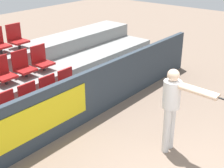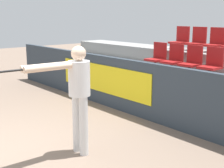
% 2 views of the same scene
% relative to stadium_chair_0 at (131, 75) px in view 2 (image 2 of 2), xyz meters
% --- Properties ---
extents(barrier_wall, '(9.78, 0.14, 1.14)m').
position_rel_stadium_chair_0_xyz_m(barrier_wall, '(0.77, -0.66, -0.07)').
color(barrier_wall, '#2D3842').
rests_on(barrier_wall, ground).
extents(bleacher_tier_front, '(9.38, 0.92, 0.38)m').
position_rel_stadium_chair_0_xyz_m(bleacher_tier_front, '(0.79, -0.12, -0.45)').
color(bleacher_tier_front, gray).
rests_on(bleacher_tier_front, ground).
extents(bleacher_tier_middle, '(9.38, 0.92, 0.76)m').
position_rel_stadium_chair_0_xyz_m(bleacher_tier_middle, '(0.79, 0.79, -0.26)').
color(bleacher_tier_middle, gray).
rests_on(bleacher_tier_middle, ground).
extents(bleacher_tier_back, '(9.38, 0.92, 1.15)m').
position_rel_stadium_chair_0_xyz_m(bleacher_tier_back, '(0.79, 1.71, -0.07)').
color(bleacher_tier_back, gray).
rests_on(bleacher_tier_back, ground).
extents(stadium_chair_0, '(0.41, 0.40, 0.60)m').
position_rel_stadium_chair_0_xyz_m(stadium_chair_0, '(0.00, 0.00, 0.00)').
color(stadium_chair_0, '#333333').
rests_on(stadium_chair_0, bleacher_tier_front).
extents(stadium_chair_1, '(0.41, 0.40, 0.60)m').
position_rel_stadium_chair_0_xyz_m(stadium_chair_1, '(0.53, 0.00, 0.00)').
color(stadium_chair_1, '#333333').
rests_on(stadium_chair_1, bleacher_tier_front).
extents(stadium_chair_2, '(0.41, 0.40, 0.60)m').
position_rel_stadium_chair_0_xyz_m(stadium_chair_2, '(1.05, 0.00, 0.00)').
color(stadium_chair_2, '#333333').
rests_on(stadium_chair_2, bleacher_tier_front).
extents(stadium_chair_3, '(0.41, 0.40, 0.60)m').
position_rel_stadium_chair_0_xyz_m(stadium_chair_3, '(1.58, 0.00, 0.00)').
color(stadium_chair_3, '#333333').
rests_on(stadium_chair_3, bleacher_tier_front).
extents(stadium_chair_4, '(0.41, 0.40, 0.60)m').
position_rel_stadium_chair_0_xyz_m(stadium_chair_4, '(0.00, 0.92, 0.38)').
color(stadium_chair_4, '#333333').
rests_on(stadium_chair_4, bleacher_tier_middle).
extents(stadium_chair_5, '(0.41, 0.40, 0.60)m').
position_rel_stadium_chair_0_xyz_m(stadium_chair_5, '(0.53, 0.92, 0.38)').
color(stadium_chair_5, '#333333').
rests_on(stadium_chair_5, bleacher_tier_middle).
extents(stadium_chair_6, '(0.41, 0.40, 0.60)m').
position_rel_stadium_chair_0_xyz_m(stadium_chair_6, '(1.05, 0.92, 0.38)').
color(stadium_chair_6, '#333333').
rests_on(stadium_chair_6, bleacher_tier_middle).
extents(stadium_chair_7, '(0.41, 0.40, 0.60)m').
position_rel_stadium_chair_0_xyz_m(stadium_chair_7, '(1.58, 0.92, 0.38)').
color(stadium_chair_7, '#333333').
rests_on(stadium_chair_7, bleacher_tier_middle).
extents(stadium_chair_8, '(0.41, 0.40, 0.60)m').
position_rel_stadium_chair_0_xyz_m(stadium_chair_8, '(0.00, 1.83, 0.76)').
color(stadium_chair_8, '#333333').
rests_on(stadium_chair_8, bleacher_tier_back).
extents(stadium_chair_9, '(0.41, 0.40, 0.60)m').
position_rel_stadium_chair_0_xyz_m(stadium_chair_9, '(0.53, 1.83, 0.76)').
color(stadium_chair_9, '#333333').
rests_on(stadium_chair_9, bleacher_tier_back).
extents(stadium_chair_10, '(0.41, 0.40, 0.60)m').
position_rel_stadium_chair_0_xyz_m(stadium_chair_10, '(1.05, 1.83, 0.76)').
color(stadium_chair_10, '#333333').
rests_on(stadium_chair_10, bleacher_tier_back).
extents(tennis_player, '(0.31, 1.60, 1.61)m').
position_rel_stadium_chair_0_xyz_m(tennis_player, '(1.62, -2.66, 0.36)').
color(tennis_player, silver).
rests_on(tennis_player, ground).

